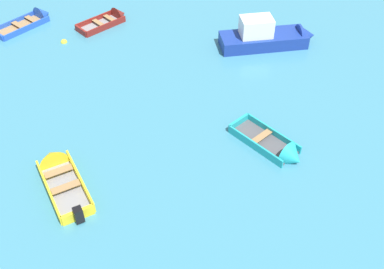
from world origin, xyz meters
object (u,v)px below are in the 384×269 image
rowboat_yellow_midfield_left (58,172)px  motor_launch_deep_blue_midfield_right (270,36)px  rowboat_blue_near_left (36,19)px  rowboat_turquoise_back_row_center (281,151)px  mooring_buoy_between_boats_right (64,42)px  rowboat_maroon_center (112,19)px

rowboat_yellow_midfield_left → motor_launch_deep_blue_midfield_right: (13.91, 9.34, 0.42)m
motor_launch_deep_blue_midfield_right → rowboat_blue_near_left: motor_launch_deep_blue_midfield_right is taller
motor_launch_deep_blue_midfield_right → rowboat_turquoise_back_row_center: size_ratio=1.49×
motor_launch_deep_blue_midfield_right → rowboat_blue_near_left: 16.87m
rowboat_yellow_midfield_left → mooring_buoy_between_boats_right: 12.55m
rowboat_yellow_midfield_left → motor_launch_deep_blue_midfield_right: size_ratio=0.75×
motor_launch_deep_blue_midfield_right → rowboat_yellow_midfield_left: bearing=-146.1°
motor_launch_deep_blue_midfield_right → rowboat_turquoise_back_row_center: motor_launch_deep_blue_midfield_right is taller
rowboat_blue_near_left → mooring_buoy_between_boats_right: 3.91m
rowboat_yellow_midfield_left → rowboat_maroon_center: 15.27m
rowboat_maroon_center → rowboat_blue_near_left: bearing=168.2°
rowboat_maroon_center → rowboat_turquoise_back_row_center: 17.16m
rowboat_blue_near_left → rowboat_turquoise_back_row_center: bearing=-52.7°
rowboat_blue_near_left → mooring_buoy_between_boats_right: rowboat_blue_near_left is taller
motor_launch_deep_blue_midfield_right → rowboat_turquoise_back_row_center: (-2.79, -10.09, -0.46)m
rowboat_yellow_midfield_left → rowboat_turquoise_back_row_center: rowboat_yellow_midfield_left is taller
rowboat_turquoise_back_row_center → mooring_buoy_between_boats_right: (-10.77, 13.29, -0.22)m
motor_launch_deep_blue_midfield_right → mooring_buoy_between_boats_right: bearing=166.7°
rowboat_maroon_center → motor_launch_deep_blue_midfield_right: (10.08, -5.45, 0.47)m
rowboat_maroon_center → rowboat_blue_near_left: (-5.44, 1.14, -0.01)m
rowboat_turquoise_back_row_center → rowboat_blue_near_left: (-12.72, 16.68, -0.03)m
rowboat_yellow_midfield_left → rowboat_blue_near_left: size_ratio=1.13×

